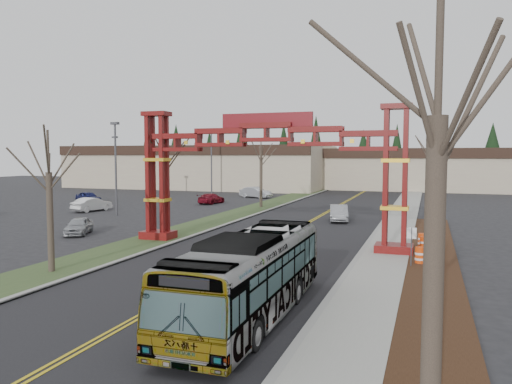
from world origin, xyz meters
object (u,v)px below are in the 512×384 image
at_px(transit_bus, 251,276).
at_px(barrel_south, 420,256).
at_px(retail_building_east, 430,169).
at_px(street_sign, 412,239).
at_px(light_pole_far, 211,156).
at_px(parked_car_far_a, 256,192).
at_px(parked_car_near_b, 92,204).
at_px(bare_tree_right_near, 438,119).
at_px(gateway_arch, 267,154).
at_px(parked_car_near_a, 79,226).
at_px(light_pole_mid, 115,163).
at_px(bare_tree_median_mid, 166,155).
at_px(retail_building_west, 203,166).
at_px(bare_tree_median_near, 49,173).
at_px(parked_car_mid_b, 88,197).
at_px(bare_tree_median_far, 261,158).
at_px(silver_sedan, 339,213).
at_px(parked_car_mid_a, 211,199).
at_px(barrel_mid, 424,245).
at_px(light_pole_near, 116,162).
at_px(bare_tree_right_far, 431,157).
at_px(barrel_north, 422,241).

bearing_deg(transit_bus, barrel_south, 62.60).
bearing_deg(retail_building_east, street_sign, -90.79).
xyz_separation_m(light_pole_far, street_sign, (30.82, -42.99, -4.18)).
distance_m(parked_car_far_a, street_sign, 43.60).
distance_m(parked_car_near_b, bare_tree_right_near, 48.76).
bearing_deg(transit_bus, gateway_arch, 105.27).
distance_m(parked_car_near_a, light_pole_mid, 28.47).
height_order(gateway_arch, bare_tree_median_mid, gateway_arch).
height_order(gateway_arch, retail_building_west, gateway_arch).
bearing_deg(light_pole_far, bare_tree_median_near, -74.64).
bearing_deg(retail_building_east, parked_car_mid_b, -134.26).
bearing_deg(retail_building_west, bare_tree_median_far, -54.95).
height_order(silver_sedan, barrel_south, silver_sedan).
height_order(street_sign, barrel_south, street_sign).
relative_size(parked_car_mid_a, bare_tree_median_near, 0.60).
relative_size(bare_tree_median_near, light_pole_mid, 0.86).
xyz_separation_m(silver_sedan, bare_tree_median_far, (-10.33, 8.85, 4.87)).
bearing_deg(parked_car_mid_b, bare_tree_median_mid, -109.67).
bearing_deg(gateway_arch, bare_tree_median_near, -127.39).
bearing_deg(transit_bus, barrel_mid, 68.06).
distance_m(parked_car_mid_b, street_sign, 46.10).
bearing_deg(light_pole_near, silver_sedan, 7.73).
xyz_separation_m(parked_car_mid_a, bare_tree_right_near, (25.09, -46.54, 5.88)).
bearing_deg(retail_building_east, silver_sedan, -99.04).
distance_m(parked_car_near_a, parked_car_mid_b, 25.87).
bearing_deg(bare_tree_median_far, retail_building_east, 65.42).
relative_size(parked_car_near_a, light_pole_near, 0.42).
relative_size(retail_building_west, retail_building_east, 1.21).
bearing_deg(bare_tree_right_far, bare_tree_median_near, -125.86).
height_order(parked_car_near_b, parked_car_mid_a, parked_car_near_b).
bearing_deg(retail_building_west, street_sign, -55.76).
height_order(silver_sedan, parked_car_near_b, parked_car_near_b).
xyz_separation_m(bare_tree_median_near, bare_tree_median_mid, (0.00, 11.76, 0.88)).
bearing_deg(retail_building_west, parked_car_mid_b, -90.07).
distance_m(bare_tree_right_far, light_pole_near, 29.19).
bearing_deg(parked_car_near_b, light_pole_far, -83.90).
height_order(retail_building_east, barrel_south, retail_building_east).
bearing_deg(transit_bus, light_pole_far, 115.27).
relative_size(transit_bus, bare_tree_right_near, 1.26).
distance_m(bare_tree_right_far, light_pole_mid, 39.89).
bearing_deg(silver_sedan, retail_building_west, 117.70).
relative_size(parked_car_mid_a, light_pole_far, 0.44).
bearing_deg(light_pole_far, parked_car_near_b, -93.98).
height_order(parked_car_mid_a, parked_car_mid_b, parked_car_mid_b).
bearing_deg(light_pole_near, transit_bus, -47.12).
distance_m(bare_tree_right_near, barrel_north, 25.09).
bearing_deg(bare_tree_right_far, parked_car_far_a, 138.88).
bearing_deg(light_pole_mid, bare_tree_median_far, -5.38).
bearing_deg(street_sign, bare_tree_median_near, -157.78).
distance_m(parked_car_far_a, light_pole_mid, 19.04).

